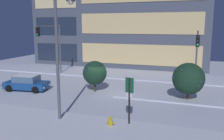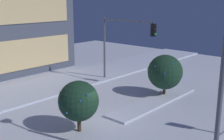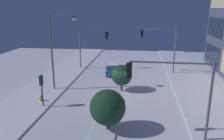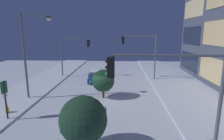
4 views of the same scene
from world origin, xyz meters
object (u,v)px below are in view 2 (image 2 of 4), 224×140
(street_lamp_arched, at_px, (205,52))
(traffic_light_corner_far_right, at_px, (124,38))
(decorated_tree_left_of_median, at_px, (165,72))
(decorated_tree_median, at_px, (79,101))

(street_lamp_arched, bearing_deg, traffic_light_corner_far_right, -44.11)
(street_lamp_arched, xyz_separation_m, decorated_tree_left_of_median, (8.06, 6.66, -3.47))
(decorated_tree_median, bearing_deg, decorated_tree_left_of_median, -1.78)
(traffic_light_corner_far_right, distance_m, decorated_tree_median, 10.41)
(decorated_tree_median, bearing_deg, street_lamp_arched, -85.23)
(street_lamp_arched, height_order, decorated_tree_left_of_median, street_lamp_arched)
(street_lamp_arched, relative_size, decorated_tree_left_of_median, 2.56)
(decorated_tree_median, relative_size, decorated_tree_left_of_median, 0.91)
(traffic_light_corner_far_right, bearing_deg, decorated_tree_median, -64.99)
(traffic_light_corner_far_right, height_order, decorated_tree_left_of_median, traffic_light_corner_far_right)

